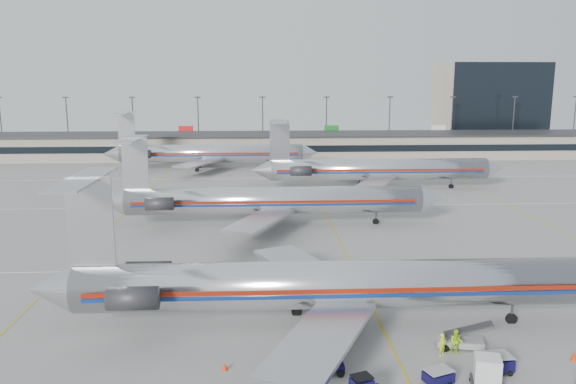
{
  "coord_description": "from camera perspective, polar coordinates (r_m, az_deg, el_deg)",
  "views": [
    {
      "loc": [
        -9.63,
        -46.6,
        19.44
      ],
      "look_at": [
        -5.93,
        28.87,
        4.5
      ],
      "focal_mm": 35.0,
      "sensor_mm": 36.0,
      "label": 1
    }
  ],
  "objects": [
    {
      "name": "jet_second_row",
      "position": [
        76.38,
        -2.11,
        -0.82
      ],
      "size": [
        46.87,
        27.6,
        12.27
      ],
      "color": "silver",
      "rests_on": "ground"
    },
    {
      "name": "belt_loader",
      "position": [
        44.83,
        17.17,
        -14.25
      ],
      "size": [
        4.09,
        1.82,
        2.1
      ],
      "rotation": [
        0.0,
        0.0,
        -0.19
      ],
      "color": "gray",
      "rests_on": "ground"
    },
    {
      "name": "terminal",
      "position": [
        145.81,
        1.01,
        4.77
      ],
      "size": [
        162.0,
        17.0,
        6.25
      ],
      "color": "gray",
      "rests_on": "ground"
    },
    {
      "name": "ramp_worker_far",
      "position": [
        43.71,
        16.72,
        -14.38
      ],
      "size": [
        1.08,
        0.96,
        1.85
      ],
      "primitive_type": "imported",
      "rotation": [
        0.0,
        0.0,
        -0.34
      ],
      "color": "#AEE515",
      "rests_on": "ground"
    },
    {
      "name": "cone_left",
      "position": [
        40.41,
        -6.43,
        -17.19
      ],
      "size": [
        0.48,
        0.48,
        0.57
      ],
      "primitive_type": "cone",
      "rotation": [
        0.0,
        0.0,
        0.18
      ],
      "color": "red",
      "rests_on": "ground"
    },
    {
      "name": "jet_third_row",
      "position": [
        103.57,
        8.7,
        2.31
      ],
      "size": [
        46.57,
        28.65,
        12.73
      ],
      "color": "silver",
      "rests_on": "ground"
    },
    {
      "name": "jet_foreground",
      "position": [
        45.15,
        3.76,
        -9.31
      ],
      "size": [
        48.02,
        28.28,
        12.57
      ],
      "color": "silver",
      "rests_on": "ground"
    },
    {
      "name": "distant_building",
      "position": [
        188.85,
        19.71,
        8.43
      ],
      "size": [
        30.0,
        20.0,
        25.0
      ],
      "primitive_type": "cube",
      "color": "tan",
      "rests_on": "ground"
    },
    {
      "name": "tug_left",
      "position": [
        39.58,
        4.0,
        -17.03
      ],
      "size": [
        2.05,
        1.08,
        1.64
      ],
      "rotation": [
        0.0,
        0.0,
        0.04
      ],
      "color": "#0C0932",
      "rests_on": "ground"
    },
    {
      "name": "uld_container",
      "position": [
        40.08,
        19.58,
        -16.83
      ],
      "size": [
        2.31,
        2.09,
        2.06
      ],
      "rotation": [
        0.0,
        0.0,
        -0.27
      ],
      "color": "#2D2D30",
      "rests_on": "ground"
    },
    {
      "name": "light_mast_row",
      "position": [
        159.27,
        0.68,
        7.27
      ],
      "size": [
        163.6,
        0.4,
        15.28
      ],
      "color": "#38383D",
      "rests_on": "ground"
    },
    {
      "name": "ground",
      "position": [
        51.4,
        8.37,
        -11.16
      ],
      "size": [
        260.0,
        260.0,
        0.0
      ],
      "primitive_type": "plane",
      "color": "gray",
      "rests_on": "ground"
    },
    {
      "name": "jet_back_row",
      "position": [
        126.27,
        -8.17,
        3.94
      ],
      "size": [
        47.54,
        29.24,
        13.0
      ],
      "color": "silver",
      "rests_on": "ground"
    },
    {
      "name": "cart_outer",
      "position": [
        39.72,
        15.02,
        -17.63
      ],
      "size": [
        2.11,
        1.79,
        1.02
      ],
      "rotation": [
        0.0,
        0.0,
        0.37
      ],
      "color": "#0C0932",
      "rests_on": "ground"
    },
    {
      "name": "ramp_worker_near",
      "position": [
        43.26,
        15.42,
        -14.72
      ],
      "size": [
        0.73,
        0.67,
        1.67
      ],
      "primitive_type": "imported",
      "rotation": [
        0.0,
        0.0,
        0.6
      ],
      "color": "#CFEB16",
      "rests_on": "ground"
    },
    {
      "name": "apron_markings",
      "position": [
        60.61,
        6.55,
        -7.59
      ],
      "size": [
        160.0,
        0.15,
        0.02
      ],
      "primitive_type": "cube",
      "color": "silver",
      "rests_on": "ground"
    },
    {
      "name": "cart_inner",
      "position": [
        42.24,
        20.28,
        -15.96
      ],
      "size": [
        2.33,
        1.72,
        1.24
      ],
      "rotation": [
        0.0,
        0.0,
        0.11
      ],
      "color": "#0C0932",
      "rests_on": "ground"
    },
    {
      "name": "cone_right",
      "position": [
        46.03,
        27.06,
        -14.64
      ],
      "size": [
        0.58,
        0.58,
        0.67
      ],
      "primitive_type": "cone",
      "rotation": [
        0.0,
        0.0,
        -0.22
      ],
      "color": "red",
      "rests_on": "ground"
    }
  ]
}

